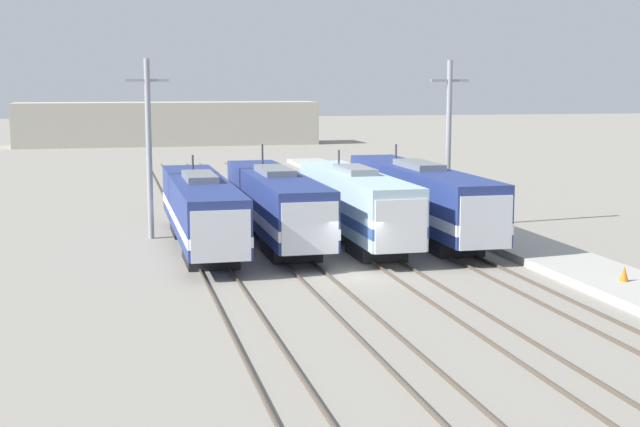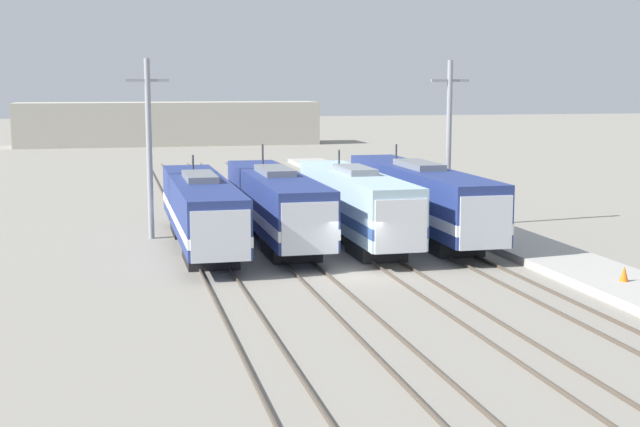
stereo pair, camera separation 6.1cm
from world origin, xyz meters
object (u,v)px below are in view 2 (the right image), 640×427
locomotive_center_right (357,205)px  locomotive_far_right (422,199)px  traffic_cone (624,274)px  catenary_tower_left (149,146)px  catenary_tower_right (449,141)px  locomotive_far_left (202,211)px  locomotive_center_left (277,205)px

locomotive_center_right → locomotive_far_right: (4.28, 1.36, 0.03)m
locomotive_far_right → traffic_cone: (4.03, -14.79, -1.51)m
catenary_tower_left → catenary_tower_right: same height
catenary_tower_left → traffic_cone: size_ratio=15.18×
traffic_cone → locomotive_far_left: bearing=140.1°
locomotive_center_left → locomotive_far_right: size_ratio=0.94×
locomotive_far_right → catenary_tower_right: (2.89, 3.27, 3.12)m
locomotive_far_left → locomotive_center_left: bearing=10.2°
locomotive_far_right → traffic_cone: locomotive_far_right is taller
locomotive_center_right → catenary_tower_right: catenary_tower_right is taller
locomotive_far_left → locomotive_center_left: size_ratio=1.00×
locomotive_center_left → locomotive_far_right: bearing=-0.5°
locomotive_center_left → locomotive_center_right: size_ratio=1.11×
catenary_tower_left → locomotive_far_left: bearing=-57.5°
locomotive_center_right → locomotive_far_right: size_ratio=0.84×
locomotive_center_left → catenary_tower_right: 12.31m
catenary_tower_right → traffic_cone: (1.14, -18.06, -4.63)m
locomotive_far_left → catenary_tower_left: (-2.53, 3.97, 3.27)m
catenary_tower_right → locomotive_far_left: bearing=-165.8°
traffic_cone → locomotive_center_left: bearing=130.3°
locomotive_far_right → locomotive_center_left: bearing=179.5°
locomotive_center_right → traffic_cone: size_ratio=24.16×
catenary_tower_left → traffic_cone: bearing=-42.9°
locomotive_center_left → traffic_cone: size_ratio=26.91×
catenary_tower_right → locomotive_center_left: bearing=-164.4°
catenary_tower_left → catenary_tower_right: size_ratio=1.00×
locomotive_far_left → catenary_tower_left: size_ratio=1.78×
locomotive_far_left → catenary_tower_right: (15.73, 3.97, 3.27)m
locomotive_center_left → catenary_tower_left: catenary_tower_left is taller
locomotive_far_right → locomotive_far_left: bearing=-176.9°
locomotive_far_left → catenary_tower_right: size_ratio=1.78×
locomotive_center_left → catenary_tower_left: bearing=154.8°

